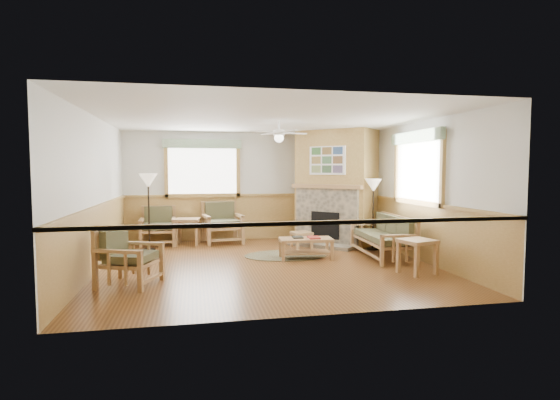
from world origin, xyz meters
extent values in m
cube|color=brown|center=(0.00, 0.00, -0.01)|extent=(6.00, 6.00, 0.01)
cube|color=white|center=(0.00, 0.00, 2.70)|extent=(6.00, 6.00, 0.01)
cube|color=silver|center=(0.00, 3.00, 1.35)|extent=(6.00, 0.02, 2.70)
cube|color=silver|center=(0.00, -3.00, 1.35)|extent=(6.00, 0.02, 2.70)
cube|color=silver|center=(-3.00, 0.00, 1.35)|extent=(0.02, 6.00, 2.70)
cube|color=silver|center=(3.00, 0.00, 1.35)|extent=(0.02, 6.00, 2.70)
cylinder|color=brown|center=(0.53, 0.70, 0.01)|extent=(2.22, 2.22, 0.01)
cube|color=maroon|center=(0.99, 0.25, 0.44)|extent=(0.24, 0.31, 0.03)
cube|color=black|center=(0.69, 0.37, 0.44)|extent=(0.22, 0.28, 0.03)
camera|label=1|loc=(-1.33, -8.00, 1.77)|focal=28.00mm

